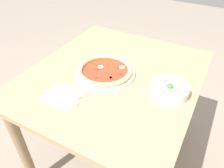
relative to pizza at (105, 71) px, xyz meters
The scene contains 7 objects.
ground_plane 0.80m from the pizza, 111.91° to the left, with size 8.00×8.00×0.00m, color gray.
dining_table 0.15m from the pizza, 111.91° to the left, with size 1.01×0.90×0.78m.
pizza is the anchor object (origin of this frame).
bowl 0.36m from the pizza, 89.47° to the left, with size 0.18×0.18×0.07m.
napkin 0.28m from the pizza, 18.23° to the right, with size 0.16×0.16×0.00m.
fork 0.25m from the pizza, 20.31° to the right, with size 0.02×0.17×0.00m.
knife 0.30m from the pizza, 18.66° to the right, with size 0.02×0.20×0.01m.
Camera 1 is at (0.87, 0.46, 1.47)m, focal length 35.00 mm.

